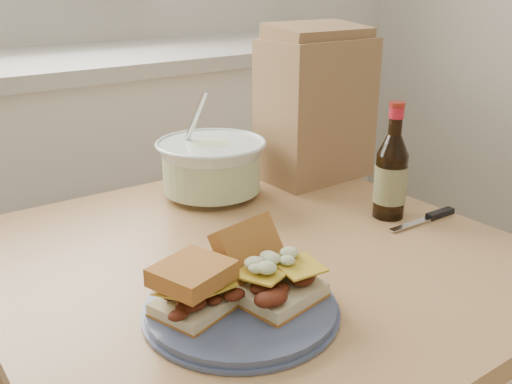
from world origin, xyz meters
TOP-DOWN VIEW (x-y plane):
  - cabinet_run at (-0.00, 1.70)m, footprint 2.50×0.64m
  - dining_table at (0.15, 0.73)m, footprint 0.90×0.90m
  - plate at (0.02, 0.59)m, footprint 0.27×0.27m
  - sandwich_left at (-0.04, 0.61)m, footprint 0.11×0.11m
  - sandwich_right at (0.07, 0.59)m, footprint 0.12×0.16m
  - coleslaw_bowl at (0.25, 0.99)m, footprint 0.23×0.23m
  - beer_bottle at (0.46, 0.68)m, footprint 0.06×0.06m
  - knife at (0.51, 0.62)m, footprint 0.17×0.03m
  - paper_bag at (0.52, 0.95)m, footprint 0.25×0.17m

SIDE VIEW (x-z plane):
  - cabinet_run at x=0.00m, z-range 0.00..0.94m
  - dining_table at x=0.15m, z-range 0.25..0.96m
  - knife at x=0.51m, z-range 0.71..0.72m
  - plate at x=0.02m, z-range 0.71..0.72m
  - sandwich_right at x=0.07m, z-range 0.71..0.80m
  - sandwich_left at x=-0.04m, z-range 0.72..0.79m
  - coleslaw_bowl at x=0.25m, z-range 0.65..0.88m
  - beer_bottle at x=0.46m, z-range 0.68..0.91m
  - paper_bag at x=0.52m, z-range 0.71..1.02m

